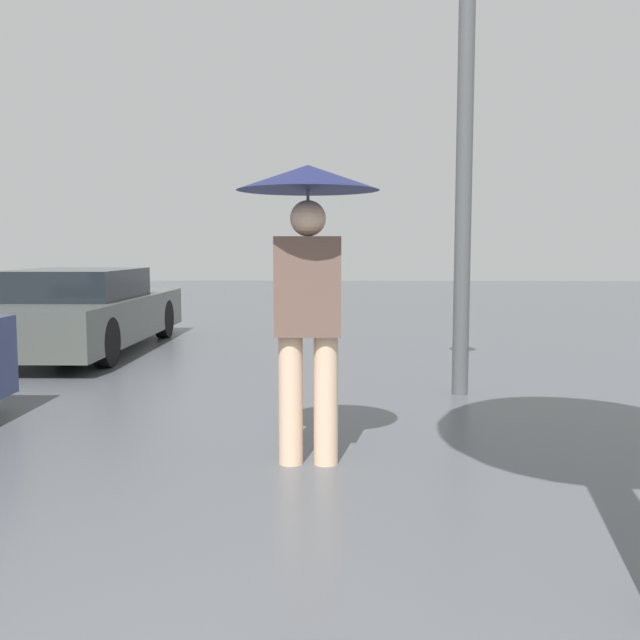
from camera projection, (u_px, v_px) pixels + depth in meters
name	position (u px, v px, depth m)	size (l,w,h in m)	color
pedestrian	(308.00, 247.00, 4.50)	(0.90, 0.90, 1.92)	beige
parked_car_farthest	(81.00, 312.00, 9.75)	(1.73, 4.57, 1.12)	#4C514C
street_lamp	(465.00, 101.00, 6.60)	(0.37, 0.37, 4.36)	#515456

